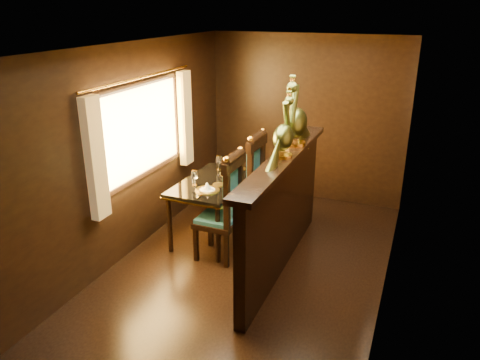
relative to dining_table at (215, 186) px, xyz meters
The scene contains 8 objects.
ground 1.21m from the dining_table, 44.76° to the right, with size 5.00×5.00×0.00m, color black.
room_shell 1.27m from the dining_table, 47.73° to the right, with size 3.04×5.04×2.52m.
partition 1.10m from the dining_table, 21.18° to the right, with size 0.26×2.70×1.36m.
dining_table is the anchor object (origin of this frame).
chair_left 0.61m from the dining_table, 50.90° to the right, with size 0.49×0.54×1.36m.
chair_right 0.47m from the dining_table, 33.51° to the left, with size 0.52×0.56×1.41m.
peacock_left 1.50m from the dining_table, 24.24° to the right, with size 0.22×0.57×0.68m, color #1A4F2C, non-canonical shape.
peacock_right 1.48m from the dining_table, ahead, with size 0.26×0.70×0.83m, color #1A4F2C, non-canonical shape.
Camera 1 is at (1.68, -4.33, 2.90)m, focal length 35.00 mm.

